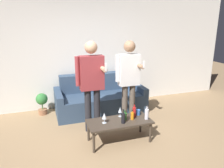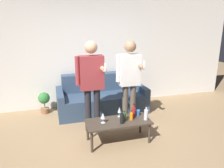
{
  "view_description": "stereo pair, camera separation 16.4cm",
  "coord_description": "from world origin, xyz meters",
  "px_view_note": "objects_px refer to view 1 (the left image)",
  "views": [
    {
      "loc": [
        -1.05,
        -3.04,
        2.1
      ],
      "look_at": [
        0.22,
        0.76,
        0.95
      ],
      "focal_mm": 35.0,
      "sensor_mm": 36.0,
      "label": 1
    },
    {
      "loc": [
        -0.9,
        -3.08,
        2.1
      ],
      "look_at": [
        0.22,
        0.76,
        0.95
      ],
      "focal_mm": 35.0,
      "sensor_mm": 36.0,
      "label": 2
    }
  ],
  "objects_px": {
    "coffee_table": "(119,123)",
    "person_standing_right": "(129,76)",
    "person_standing_left": "(92,80)",
    "couch": "(100,98)",
    "bottle_orange": "(123,118)"
  },
  "relations": [
    {
      "from": "bottle_orange",
      "to": "person_standing_right",
      "type": "bearing_deg",
      "value": 61.64
    },
    {
      "from": "couch",
      "to": "coffee_table",
      "type": "height_order",
      "value": "couch"
    },
    {
      "from": "couch",
      "to": "person_standing_right",
      "type": "relative_size",
      "value": 1.19
    },
    {
      "from": "person_standing_left",
      "to": "person_standing_right",
      "type": "relative_size",
      "value": 1.01
    },
    {
      "from": "coffee_table",
      "to": "person_standing_left",
      "type": "relative_size",
      "value": 0.64
    },
    {
      "from": "bottle_orange",
      "to": "person_standing_left",
      "type": "xyz_separation_m",
      "value": [
        -0.38,
        0.67,
        0.54
      ]
    },
    {
      "from": "coffee_table",
      "to": "person_standing_left",
      "type": "height_order",
      "value": "person_standing_left"
    },
    {
      "from": "couch",
      "to": "person_standing_left",
      "type": "relative_size",
      "value": 1.18
    },
    {
      "from": "couch",
      "to": "person_standing_left",
      "type": "xyz_separation_m",
      "value": [
        -0.4,
        -0.93,
        0.73
      ]
    },
    {
      "from": "person_standing_left",
      "to": "person_standing_right",
      "type": "xyz_separation_m",
      "value": [
        0.79,
        0.09,
        -0.01
      ]
    },
    {
      "from": "couch",
      "to": "bottle_orange",
      "type": "bearing_deg",
      "value": -90.64
    },
    {
      "from": "couch",
      "to": "bottle_orange",
      "type": "xyz_separation_m",
      "value": [
        -0.02,
        -1.6,
        0.19
      ]
    },
    {
      "from": "coffee_table",
      "to": "person_standing_right",
      "type": "distance_m",
      "value": 1.04
    },
    {
      "from": "bottle_orange",
      "to": "person_standing_right",
      "type": "relative_size",
      "value": 0.15
    },
    {
      "from": "coffee_table",
      "to": "bottle_orange",
      "type": "height_order",
      "value": "bottle_orange"
    }
  ]
}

